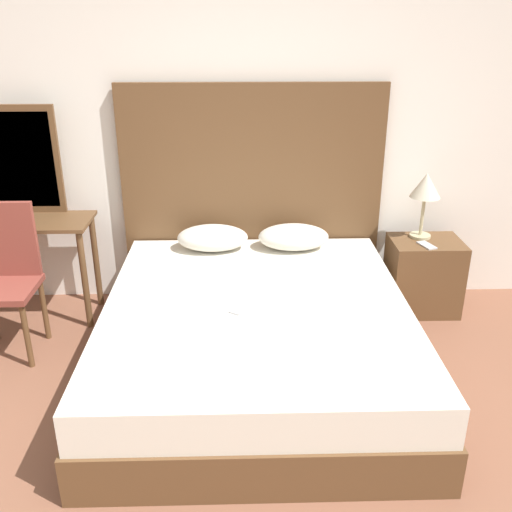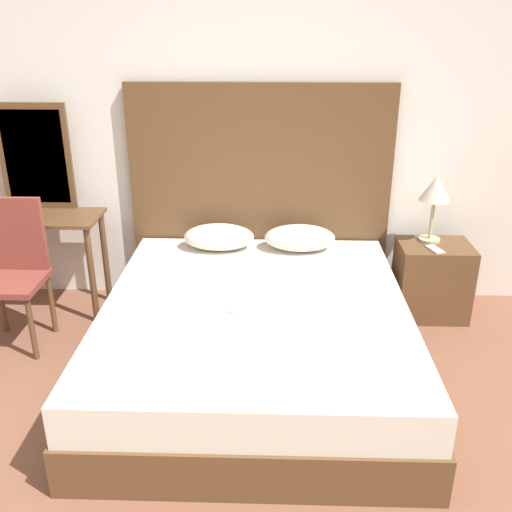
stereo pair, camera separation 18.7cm
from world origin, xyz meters
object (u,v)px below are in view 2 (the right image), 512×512
Objects in this scene: nightstand at (432,280)px; phone_on_nightstand at (435,249)px; phone_on_bed at (239,308)px; vanity_desk at (37,235)px; bed at (255,338)px; table_lamp at (435,192)px; chair at (13,264)px.

phone_on_nightstand is (-0.03, -0.10, 0.28)m from nightstand.
nightstand is 0.30m from phone_on_nightstand.
phone_on_bed is 1.72m from vanity_desk.
nightstand is (1.25, 0.79, 0.03)m from bed.
table_lamp reaches higher than bed.
bed is 12.55× the size of phone_on_nightstand.
table_lamp is (-0.03, 0.08, 0.64)m from nightstand.
phone_on_nightstand is at bearing 29.87° from bed.
chair is at bearing -171.31° from nightstand.
chair is (-2.79, -0.34, -0.01)m from phone_on_nightstand.
table_lamp is at bearing 35.60° from bed.
vanity_desk is (-1.49, 0.85, 0.10)m from phone_on_bed.
nightstand is at bearing -68.01° from table_lamp.
table_lamp is at bearing 10.33° from chair.
phone_on_bed is 0.18× the size of vanity_desk.
phone_on_nightstand is at bearing -1.51° from vanity_desk.
table_lamp is at bearing 36.06° from phone_on_bed.
nightstand is 0.56× the size of chair.
phone_on_nightstand is 0.17× the size of chair.
chair is (-1.58, 0.36, 0.30)m from bed.
bed is at bearing -150.13° from phone_on_nightstand.
phone_on_bed is at bearing -143.94° from table_lamp.
phone_on_nightstand is at bearing 30.83° from phone_on_bed.
chair reaches higher than phone_on_bed.
nightstand reaches higher than phone_on_bed.
phone_on_nightstand reaches higher than phone_on_bed.
vanity_desk reaches higher than phone_on_bed.
table_lamp is 0.40m from phone_on_nightstand.
vanity_desk reaches higher than nightstand.
vanity_desk is at bearing 90.15° from chair.
nightstand is 2.87m from chair.
phone_on_bed is at bearing -138.41° from bed.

